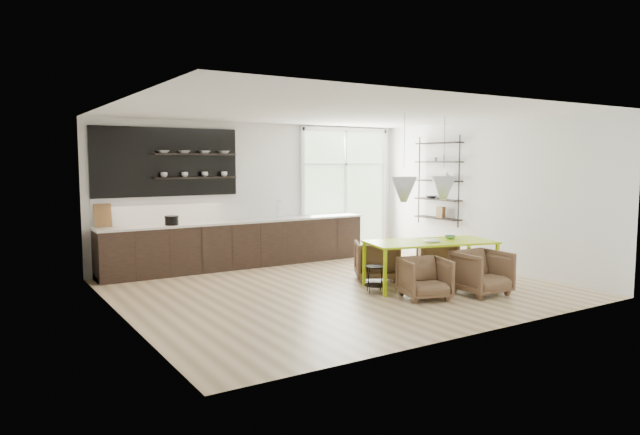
{
  "coord_description": "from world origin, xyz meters",
  "views": [
    {
      "loc": [
        -5.26,
        -7.76,
        2.12
      ],
      "look_at": [
        -0.0,
        0.6,
        1.14
      ],
      "focal_mm": 32.0,
      "sensor_mm": 36.0,
      "label": 1
    }
  ],
  "objects": [
    {
      "name": "room",
      "position": [
        0.58,
        1.1,
        1.46
      ],
      "size": [
        7.02,
        6.01,
        2.91
      ],
      "color": "beige",
      "rests_on": "ground"
    },
    {
      "name": "armchair_front_left",
      "position": [
        0.71,
        -1.3,
        0.32
      ],
      "size": [
        0.86,
        0.87,
        0.64
      ],
      "primitive_type": "imported",
      "rotation": [
        0.0,
        0.0,
        -0.3
      ],
      "color": "brown",
      "rests_on": "ground"
    },
    {
      "name": "table_bowl",
      "position": [
        1.85,
        -0.69,
        0.81
      ],
      "size": [
        0.22,
        0.22,
        0.06
      ],
      "primitive_type": "imported",
      "rotation": [
        0.0,
        0.0,
        -0.17
      ],
      "color": "#51875B",
      "rests_on": "dining_table"
    },
    {
      "name": "kitchen_run",
      "position": [
        -0.69,
        2.69,
        0.6
      ],
      "size": [
        5.54,
        0.69,
        2.75
      ],
      "color": "black",
      "rests_on": "ground"
    },
    {
      "name": "right_shelving",
      "position": [
        3.36,
        1.17,
        1.65
      ],
      "size": [
        0.26,
        1.22,
        1.9
      ],
      "color": "black",
      "rests_on": "ground"
    },
    {
      "name": "armchair_back_left",
      "position": [
        0.96,
        0.22,
        0.35
      ],
      "size": [
        1.04,
        1.05,
        0.7
      ],
      "primitive_type": "imported",
      "rotation": [
        0.0,
        0.0,
        2.6
      ],
      "color": "brown",
      "rests_on": "ground"
    },
    {
      "name": "armchair_front_right",
      "position": [
        1.68,
        -1.56,
        0.35
      ],
      "size": [
        0.79,
        0.81,
        0.7
      ],
      "primitive_type": "imported",
      "rotation": [
        0.0,
        0.0,
        -0.05
      ],
      "color": "brown",
      "rests_on": "ground"
    },
    {
      "name": "dining_table",
      "position": [
        1.36,
        -0.72,
        0.73
      ],
      "size": [
        2.31,
        1.46,
        0.78
      ],
      "rotation": [
        0.0,
        0.0,
        -0.25
      ],
      "color": "#ADDE07",
      "rests_on": "ground"
    },
    {
      "name": "table_book",
      "position": [
        1.24,
        -0.72,
        0.79
      ],
      "size": [
        0.37,
        0.39,
        0.03
      ],
      "primitive_type": "imported",
      "rotation": [
        0.0,
        0.0,
        -0.56
      ],
      "color": "white",
      "rests_on": "dining_table"
    },
    {
      "name": "wire_stool",
      "position": [
        0.32,
        -0.57,
        0.28
      ],
      "size": [
        0.34,
        0.34,
        0.44
      ],
      "rotation": [
        0.0,
        0.0,
        0.13
      ],
      "color": "black",
      "rests_on": "ground"
    },
    {
      "name": "armchair_back_right",
      "position": [
        2.22,
        0.0,
        0.33
      ],
      "size": [
        0.99,
        1.0,
        0.66
      ],
      "primitive_type": "imported",
      "rotation": [
        0.0,
        0.0,
        2.54
      ],
      "color": "brown",
      "rests_on": "ground"
    }
  ]
}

